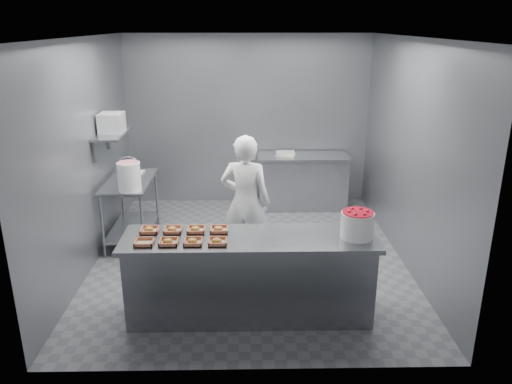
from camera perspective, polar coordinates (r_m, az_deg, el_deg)
floor at (r=6.68m, az=-0.78°, el=-7.49°), size 4.50×4.50×0.00m
ceiling at (r=5.98m, az=-0.91°, el=17.29°), size 4.50×4.50×0.00m
wall_back at (r=8.38m, az=-0.93°, el=8.11°), size 4.00×0.04×2.80m
wall_left at (r=6.49m, az=-18.83°, el=3.90°), size 0.04×4.50×2.80m
wall_right at (r=6.51m, az=17.11°, el=4.12°), size 0.04×4.50×2.80m
service_counter at (r=5.27m, az=-0.71°, el=-9.60°), size 2.60×0.70×0.90m
prep_table at (r=7.18m, az=-14.12°, el=-1.00°), size 0.60×1.20×0.90m
back_counter at (r=8.32m, az=5.32°, el=1.23°), size 1.50×0.60×0.90m
wall_shelf at (r=6.97m, az=-16.12°, el=6.42°), size 0.35×0.90×0.03m
tray_0 at (r=5.03m, az=-12.65°, el=-5.61°), size 0.19×0.18×0.04m
tray_1 at (r=4.99m, az=-9.97°, el=-5.61°), size 0.19×0.18×0.06m
tray_2 at (r=4.95m, az=-7.22°, el=-5.63°), size 0.19×0.18×0.06m
tray_3 at (r=4.93m, az=-4.43°, el=-5.64°), size 0.19×0.18×0.06m
tray_4 at (r=5.30m, az=-12.07°, el=-4.24°), size 0.19×0.18×0.06m
tray_5 at (r=5.26m, az=-9.50°, el=-4.26°), size 0.19×0.18×0.06m
tray_6 at (r=5.23m, az=-6.89°, el=-4.27°), size 0.19×0.18×0.06m
tray_7 at (r=5.21m, az=-4.25°, el=-4.26°), size 0.19×0.18×0.06m
worker at (r=6.17m, az=-1.21°, el=-1.18°), size 0.69×0.53×1.70m
strawberry_tub at (r=5.11m, az=11.49°, el=-3.57°), size 0.33×0.33×0.28m
glaze_bucket at (r=6.60m, az=-14.30°, el=1.81°), size 0.31×0.29×0.45m
bucket_lid at (r=7.38m, az=-13.98°, el=2.15°), size 0.32×0.32×0.02m
rag at (r=7.42m, az=-13.28°, el=2.30°), size 0.18×0.16×0.02m
appliance at (r=6.96m, az=-16.17°, el=7.62°), size 0.30×0.35×0.26m
paper_stack at (r=8.17m, az=3.39°, el=4.41°), size 0.33×0.27×0.06m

